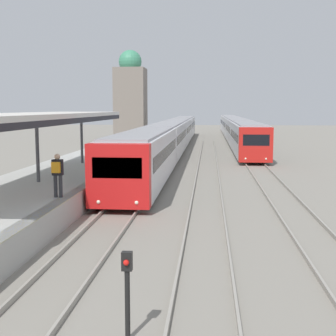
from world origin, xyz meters
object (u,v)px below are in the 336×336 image
(person_on_platform, at_px, (57,172))
(signal_post_near, at_px, (127,286))
(train_far, at_px, (235,128))
(train_near, at_px, (174,134))

(person_on_platform, xyz_separation_m, signal_post_near, (4.18, -8.67, -0.94))
(train_far, bearing_deg, train_near, -113.75)
(person_on_platform, height_order, signal_post_near, person_on_platform)
(train_near, bearing_deg, train_far, 66.25)
(person_on_platform, relative_size, train_near, 0.03)
(person_on_platform, bearing_deg, signal_post_near, -64.25)
(train_near, distance_m, train_far, 18.13)
(signal_post_near, bearing_deg, train_near, 93.12)
(train_near, bearing_deg, signal_post_near, -86.88)
(signal_post_near, bearing_deg, train_far, 84.92)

